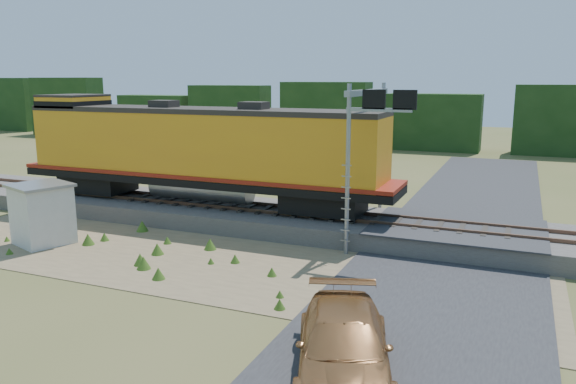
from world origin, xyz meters
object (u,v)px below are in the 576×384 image
at_px(locomotive, 195,149).
at_px(signal_gantry, 371,124).
at_px(shed, 42,214).
at_px(car, 344,347).

distance_m(locomotive, signal_gantry, 9.20).
xyz_separation_m(locomotive, shed, (-3.62, -6.37, -2.18)).
distance_m(signal_gantry, car, 12.32).
bearing_deg(car, shed, 141.41).
bearing_deg(signal_gantry, car, -78.12).
height_order(shed, signal_gantry, signal_gantry).
height_order(shed, car, shed).
bearing_deg(car, signal_gantry, 83.64).
bearing_deg(locomotive, shed, -119.61).
bearing_deg(locomotive, car, -46.30).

